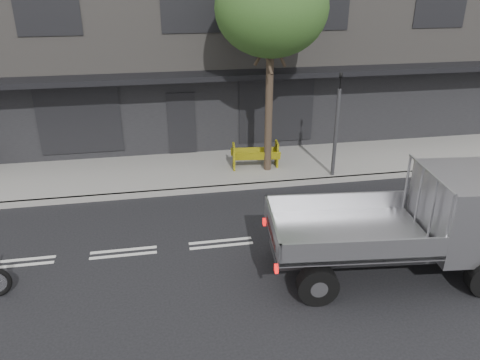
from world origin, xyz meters
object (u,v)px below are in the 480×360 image
at_px(street_tree, 271,9).
at_px(flatbed_ute, 447,215).
at_px(construction_barrier, 257,157).
at_px(traffic_light_pole, 336,131).

xyz_separation_m(street_tree, flatbed_ute, (2.54, -6.19, -3.87)).
bearing_deg(street_tree, construction_barrier, 173.90).
relative_size(traffic_light_pole, construction_barrier, 2.19).
bearing_deg(construction_barrier, street_tree, -6.10).
distance_m(street_tree, construction_barrier, 4.69).
relative_size(street_tree, flatbed_ute, 1.22).
bearing_deg(traffic_light_pole, flatbed_ute, -84.27).
distance_m(flatbed_ute, construction_barrier, 6.92).
xyz_separation_m(street_tree, traffic_light_pole, (2.00, -0.85, -3.63)).
height_order(flatbed_ute, construction_barrier, flatbed_ute).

